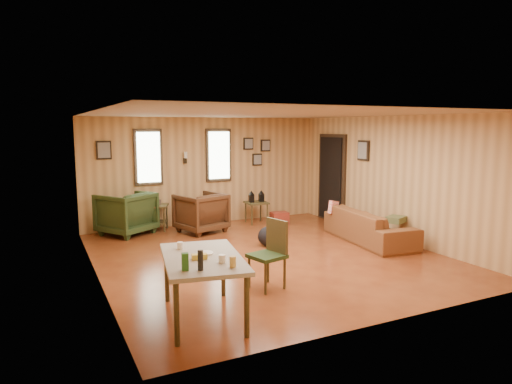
% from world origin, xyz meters
% --- Properties ---
extents(room, '(5.54, 6.04, 2.44)m').
position_xyz_m(room, '(0.17, 0.27, 1.21)').
color(room, brown).
rests_on(room, ground).
extents(sofa, '(0.87, 2.18, 0.83)m').
position_xyz_m(sofa, '(2.21, -0.01, 0.42)').
color(sofa, brown).
rests_on(sofa, ground).
extents(recliner_brown, '(1.09, 1.05, 0.91)m').
position_xyz_m(recliner_brown, '(-0.41, 2.19, 0.45)').
color(recliner_brown, '#442714').
rests_on(recliner_brown, ground).
extents(recliner_green, '(1.26, 1.25, 0.96)m').
position_xyz_m(recliner_green, '(-1.86, 2.64, 0.48)').
color(recliner_green, '#2B3D1C').
rests_on(recliner_green, ground).
extents(end_table, '(0.68, 0.65, 0.68)m').
position_xyz_m(end_table, '(-1.25, 2.75, 0.38)').
color(end_table, '#4B4221').
rests_on(end_table, ground).
extents(side_table, '(0.50, 0.50, 0.76)m').
position_xyz_m(side_table, '(1.02, 2.47, 0.52)').
color(side_table, '#4B4221').
rests_on(side_table, ground).
extents(cooler, '(0.41, 0.31, 0.27)m').
position_xyz_m(cooler, '(1.45, 2.16, 0.14)').
color(cooler, maroon).
rests_on(cooler, ground).
extents(backpack, '(0.49, 0.41, 0.37)m').
position_xyz_m(backpack, '(0.34, 0.56, 0.18)').
color(backpack, black).
rests_on(backpack, ground).
extents(sofa_pillows, '(0.93, 1.52, 0.32)m').
position_xyz_m(sofa_pillows, '(2.27, 0.17, 0.49)').
color(sofa_pillows, brown).
rests_on(sofa_pillows, sofa).
extents(dining_table, '(1.10, 1.56, 0.94)m').
position_xyz_m(dining_table, '(-1.84, -1.98, 0.66)').
color(dining_table, gray).
rests_on(dining_table, ground).
extents(dining_chair, '(0.51, 0.51, 0.94)m').
position_xyz_m(dining_chair, '(-0.66, -1.41, 0.53)').
color(dining_chair, '#2B3D1C').
rests_on(dining_chair, ground).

